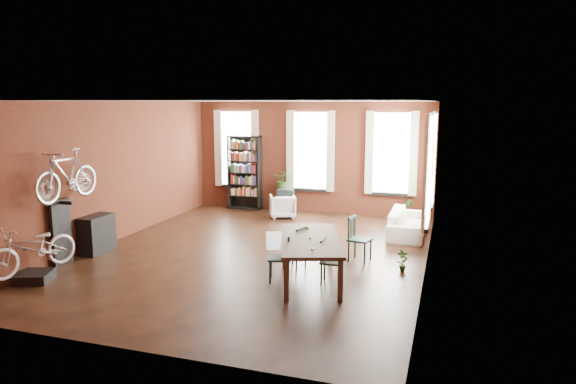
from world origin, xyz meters
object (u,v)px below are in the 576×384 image
at_px(dining_chair_a, 279,258).
at_px(bike_trainer, 34,277).
at_px(bicycle_floor, 31,226).
at_px(dining_table, 310,259).
at_px(plant_stand, 284,201).
at_px(dining_chair_c, 331,261).
at_px(console_table, 97,234).
at_px(dining_chair_d, 360,239).
at_px(white_armchair, 283,205).
at_px(dining_chair_b, 294,247).
at_px(cream_sofa, 408,219).
at_px(bookshelf, 245,173).

bearing_deg(dining_chair_a, bike_trainer, -88.32).
xyz_separation_m(dining_chair_a, bicycle_floor, (-4.20, -1.32, 0.58)).
bearing_deg(dining_table, bicycle_floor, 179.84).
bearing_deg(bicycle_floor, plant_stand, 84.90).
bearing_deg(dining_chair_c, console_table, 82.96).
xyz_separation_m(dining_table, dining_chair_d, (0.67, 1.39, 0.07)).
bearing_deg(bicycle_floor, white_armchair, 81.05).
bearing_deg(bicycle_floor, dining_chair_c, 29.99).
xyz_separation_m(dining_chair_a, dining_chair_b, (0.04, 0.80, -0.02)).
relative_size(dining_table, dining_chair_d, 2.49).
distance_m(dining_table, cream_sofa, 4.07).
height_order(console_table, bicycle_floor, bicycle_floor).
xyz_separation_m(dining_table, bike_trainer, (-4.71, -1.57, -0.30)).
relative_size(dining_chair_a, bike_trainer, 1.50).
relative_size(bookshelf, cream_sofa, 1.06).
bearing_deg(bicycle_floor, dining_chair_a, 31.33).
bearing_deg(dining_chair_d, bike_trainer, 130.50).
relative_size(dining_table, bicycle_floor, 1.35).
relative_size(dining_table, white_armchair, 3.23).
relative_size(white_armchair, console_table, 0.88).
bearing_deg(dining_chair_d, cream_sofa, -5.49).
bearing_deg(dining_chair_b, dining_chair_a, 15.28).
bearing_deg(dining_chair_a, console_table, -113.24).
height_order(dining_chair_d, console_table, dining_chair_d).
distance_m(dining_chair_c, white_armchair, 5.39).
distance_m(dining_chair_d, console_table, 5.59).
distance_m(bookshelf, bike_trainer, 7.25).
bearing_deg(bicycle_floor, dining_chair_b, 40.45).
xyz_separation_m(dining_chair_a, white_armchair, (-1.57, 4.94, -0.08)).
relative_size(dining_chair_d, bookshelf, 0.41).
height_order(cream_sofa, bicycle_floor, bicycle_floor).
distance_m(dining_chair_d, bicycle_floor, 6.14).
bearing_deg(plant_stand, dining_chair_a, -72.72).
bearing_deg(dining_chair_b, bicycle_floor, -45.41).
bearing_deg(plant_stand, cream_sofa, -24.64).
xyz_separation_m(cream_sofa, bike_trainer, (-6.12, -5.39, -0.32)).
distance_m(dining_chair_a, dining_chair_b, 0.80).
bearing_deg(bike_trainer, bicycle_floor, 88.59).
distance_m(cream_sofa, plant_stand, 4.08).
height_order(white_armchair, cream_sofa, cream_sofa).
relative_size(bike_trainer, console_table, 0.72).
relative_size(dining_chair_b, plant_stand, 1.31).
distance_m(dining_chair_a, console_table, 4.34).
distance_m(dining_chair_a, bike_trainer, 4.43).
relative_size(dining_chair_c, dining_chair_d, 0.89).
height_order(dining_chair_b, console_table, dining_chair_b).
distance_m(dining_chair_a, bicycle_floor, 4.44).
xyz_separation_m(dining_chair_b, dining_chair_d, (1.14, 0.80, 0.04)).
bearing_deg(dining_chair_b, bookshelf, -130.16).
bearing_deg(dining_chair_c, bike_trainer, 103.51).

